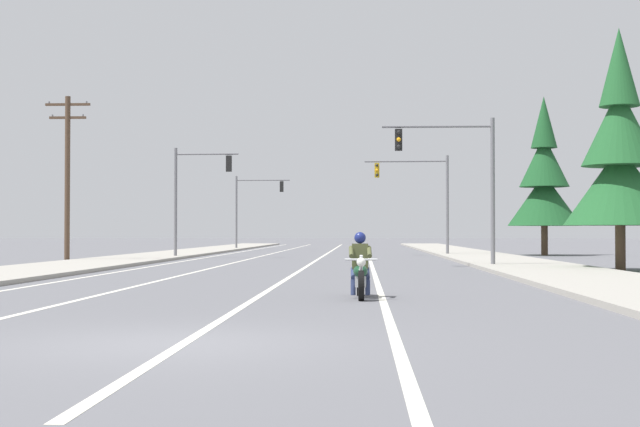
% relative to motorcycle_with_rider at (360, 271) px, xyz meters
% --- Properties ---
extents(ground_plane, '(400.00, 400.00, 0.00)m').
position_rel_motorcycle_with_rider_xyz_m(ground_plane, '(-2.52, -8.30, -0.59)').
color(ground_plane, '#5B5B60').
extents(lane_stripe_center, '(0.16, 100.00, 0.01)m').
position_rel_motorcycle_with_rider_xyz_m(lane_stripe_center, '(-2.30, 36.70, -0.58)').
color(lane_stripe_center, beige).
rests_on(lane_stripe_center, ground).
extents(lane_stripe_left, '(0.16, 100.00, 0.01)m').
position_rel_motorcycle_with_rider_xyz_m(lane_stripe_left, '(-6.03, 36.70, -0.58)').
color(lane_stripe_left, beige).
rests_on(lane_stripe_left, ground).
extents(lane_stripe_right, '(0.16, 100.00, 0.01)m').
position_rel_motorcycle_with_rider_xyz_m(lane_stripe_right, '(0.48, 36.70, -0.58)').
color(lane_stripe_right, beige).
rests_on(lane_stripe_right, ground).
extents(lane_stripe_far_left, '(0.16, 100.00, 0.01)m').
position_rel_motorcycle_with_rider_xyz_m(lane_stripe_far_left, '(-8.86, 36.70, -0.58)').
color(lane_stripe_far_left, beige).
rests_on(lane_stripe_far_left, ground).
extents(sidewalk_kerb_right, '(4.40, 110.00, 0.14)m').
position_rel_motorcycle_with_rider_xyz_m(sidewalk_kerb_right, '(6.83, 31.70, -0.52)').
color(sidewalk_kerb_right, '#9E998E').
rests_on(sidewalk_kerb_right, ground).
extents(sidewalk_kerb_left, '(4.40, 110.00, 0.14)m').
position_rel_motorcycle_with_rider_xyz_m(sidewalk_kerb_left, '(-11.86, 31.70, -0.52)').
color(sidewalk_kerb_left, '#9E998E').
rests_on(sidewalk_kerb_left, ground).
extents(motorcycle_with_rider, '(0.70, 2.19, 1.46)m').
position_rel_motorcycle_with_rider_xyz_m(motorcycle_with_rider, '(0.00, 0.00, 0.00)').
color(motorcycle_with_rider, black).
rests_on(motorcycle_with_rider, ground).
extents(traffic_signal_near_right, '(4.66, 0.37, 6.20)m').
position_rel_motorcycle_with_rider_xyz_m(traffic_signal_near_right, '(4.15, 17.61, 3.50)').
color(traffic_signal_near_right, slate).
rests_on(traffic_signal_near_right, ground).
extents(traffic_signal_near_left, '(3.66, 0.37, 6.20)m').
position_rel_motorcycle_with_rider_xyz_m(traffic_signal_near_left, '(-9.42, 30.32, 3.43)').
color(traffic_signal_near_left, slate).
rests_on(traffic_signal_near_left, ground).
extents(traffic_signal_mid_right, '(5.19, 0.37, 6.20)m').
position_rel_motorcycle_with_rider_xyz_m(traffic_signal_mid_right, '(3.84, 36.01, 3.53)').
color(traffic_signal_mid_right, slate).
rests_on(traffic_signal_mid_right, ground).
extents(traffic_signal_mid_left, '(4.61, 0.37, 6.20)m').
position_rel_motorcycle_with_rider_xyz_m(traffic_signal_mid_left, '(-9.22, 55.82, 3.49)').
color(traffic_signal_mid_left, slate).
rests_on(traffic_signal_mid_left, ground).
extents(utility_pole_left_near, '(2.23, 0.26, 8.15)m').
position_rel_motorcycle_with_rider_xyz_m(utility_pole_left_near, '(-14.42, 23.72, 3.83)').
color(utility_pole_left_near, '#4C3828').
rests_on(utility_pole_left_near, ground).
extents(conifer_tree_right_verge_near, '(4.20, 4.20, 9.25)m').
position_rel_motorcycle_with_rider_xyz_m(conifer_tree_right_verge_near, '(9.83, 14.67, 3.65)').
color(conifer_tree_right_verge_near, '#4C3828').
rests_on(conifer_tree_right_verge_near, ground).
extents(conifer_tree_right_verge_far, '(4.56, 4.56, 10.03)m').
position_rel_motorcycle_with_rider_xyz_m(conifer_tree_right_verge_far, '(11.53, 37.33, 4.01)').
color(conifer_tree_right_verge_far, '#4C3828').
rests_on(conifer_tree_right_verge_far, ground).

